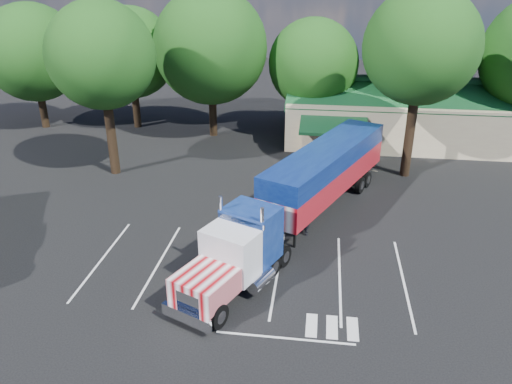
# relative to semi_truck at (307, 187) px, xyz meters

# --- Properties ---
(ground) EXTENTS (120.00, 120.00, 0.00)m
(ground) POSITION_rel_semi_truck_xyz_m (-4.38, 0.53, -2.50)
(ground) COLOR black
(ground) RESTS_ON ground
(event_hall) EXTENTS (24.20, 14.12, 5.55)m
(event_hall) POSITION_rel_semi_truck_xyz_m (9.36, 18.34, -0.29)
(event_hall) COLOR beige
(event_hall) RESTS_ON ground
(tree_row_a) EXTENTS (9.00, 9.00, 11.68)m
(tree_row_a) POSITION_rel_semi_truck_xyz_m (-26.38, 17.03, 4.66)
(tree_row_a) COLOR black
(tree_row_a) RESTS_ON ground
(tree_row_b) EXTENTS (8.40, 8.40, 11.35)m
(tree_row_b) POSITION_rel_semi_truck_xyz_m (-17.38, 18.33, 4.63)
(tree_row_b) COLOR black
(tree_row_b) RESTS_ON ground
(tree_row_c) EXTENTS (10.00, 10.00, 13.05)m
(tree_row_c) POSITION_rel_semi_truck_xyz_m (-9.38, 16.73, 5.54)
(tree_row_c) COLOR black
(tree_row_c) RESTS_ON ground
(tree_row_d) EXTENTS (8.00, 8.00, 10.60)m
(tree_row_d) POSITION_rel_semi_truck_xyz_m (-0.38, 18.03, 4.08)
(tree_row_d) COLOR black
(tree_row_d) RESTS_ON ground
(tree_row_e) EXTENTS (9.60, 9.60, 12.90)m
(tree_row_e) POSITION_rel_semi_truck_xyz_m (8.62, 18.53, 5.58)
(tree_row_e) COLOR black
(tree_row_e) RESTS_ON ground
(tree_near_left) EXTENTS (7.60, 7.60, 12.65)m
(tree_near_left) POSITION_rel_semi_truck_xyz_m (-14.88, 6.53, 6.31)
(tree_near_left) COLOR black
(tree_near_left) RESTS_ON ground
(tree_near_right) EXTENTS (8.00, 8.00, 13.50)m
(tree_near_right) POSITION_rel_semi_truck_xyz_m (7.12, 9.03, 6.96)
(tree_near_right) COLOR black
(tree_near_right) RESTS_ON ground
(semi_truck) EXTENTS (10.97, 20.30, 4.42)m
(semi_truck) POSITION_rel_semi_truck_xyz_m (0.00, 0.00, 0.00)
(semi_truck) COLOR black
(semi_truck) RESTS_ON ground
(woman) EXTENTS (0.42, 0.63, 1.69)m
(woman) POSITION_rel_semi_truck_xyz_m (0.12, -1.16, -1.66)
(woman) COLOR black
(woman) RESTS_ON ground
(bicycle) EXTENTS (0.86, 1.97, 1.00)m
(bicycle) POSITION_rel_semi_truck_xyz_m (1.12, 7.80, -2.00)
(bicycle) COLOR black
(bicycle) RESTS_ON ground
(silver_sedan) EXTENTS (4.70, 2.72, 1.47)m
(silver_sedan) POSITION_rel_semi_truck_xyz_m (0.62, 14.53, -1.77)
(silver_sedan) COLOR #A3A7AB
(silver_sedan) RESTS_ON ground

